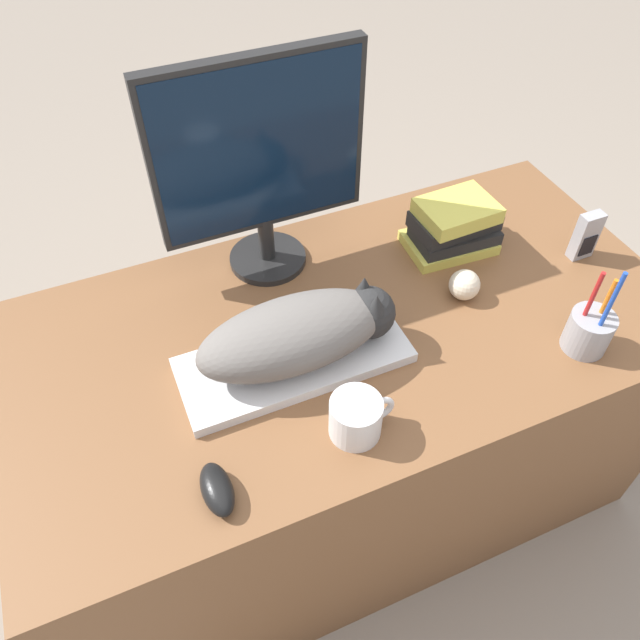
% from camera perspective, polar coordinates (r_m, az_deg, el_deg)
% --- Properties ---
extents(ground_plane, '(12.00, 12.00, 0.00)m').
position_cam_1_polar(ground_plane, '(1.79, 7.28, -24.13)').
color(ground_plane, gray).
extents(desk, '(1.46, 0.74, 0.70)m').
position_cam_1_polar(desk, '(1.61, 2.23, -8.79)').
color(desk, brown).
rests_on(desk, ground_plane).
extents(keyboard, '(0.46, 0.19, 0.02)m').
position_cam_1_polar(keyboard, '(1.26, -2.39, -3.68)').
color(keyboard, silver).
rests_on(keyboard, desk).
extents(cat, '(0.41, 0.17, 0.13)m').
position_cam_1_polar(cat, '(1.20, -1.49, -1.03)').
color(cat, '#66605B').
rests_on(cat, keyboard).
extents(monitor, '(0.45, 0.18, 0.49)m').
position_cam_1_polar(monitor, '(1.31, -5.51, 14.57)').
color(monitor, black).
rests_on(monitor, desk).
extents(computer_mouse, '(0.05, 0.11, 0.04)m').
position_cam_1_polar(computer_mouse, '(1.10, -9.39, -15.03)').
color(computer_mouse, black).
rests_on(computer_mouse, desk).
extents(coffee_mug, '(0.13, 0.10, 0.08)m').
position_cam_1_polar(coffee_mug, '(1.14, 3.38, -8.86)').
color(coffee_mug, silver).
rests_on(coffee_mug, desk).
extents(pen_cup, '(0.09, 0.09, 0.23)m').
position_cam_1_polar(pen_cup, '(1.37, 23.38, -0.89)').
color(pen_cup, '#939399').
rests_on(pen_cup, desk).
extents(baseball, '(0.07, 0.07, 0.07)m').
position_cam_1_polar(baseball, '(1.41, 13.07, 3.16)').
color(baseball, beige).
rests_on(baseball, desk).
extents(phone, '(0.06, 0.03, 0.12)m').
position_cam_1_polar(phone, '(1.58, 23.14, 7.08)').
color(phone, '#99999E').
rests_on(phone, desk).
extents(book_stack, '(0.21, 0.15, 0.13)m').
position_cam_1_polar(book_stack, '(1.51, 12.13, 8.37)').
color(book_stack, '#CCC14C').
rests_on(book_stack, desk).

